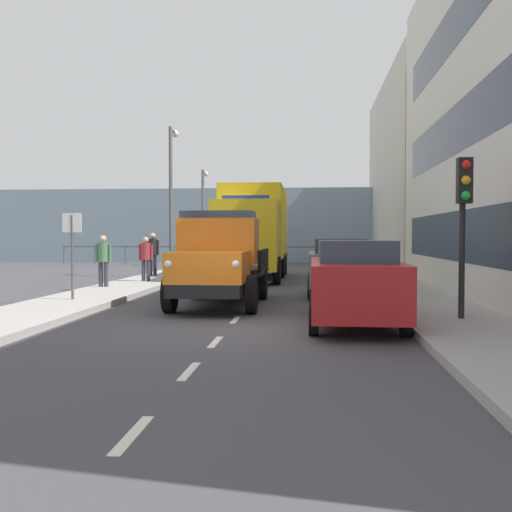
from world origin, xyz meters
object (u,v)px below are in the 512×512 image
object	(u,v)px
lorry_cargo_yellow	(253,229)
car_teal_oppositeside_0	(205,259)
car_red_kerbside_near	(354,281)
traffic_light_near	(464,202)
lamp_post_far	(203,207)
pedestrian_in_dark_coat	(103,257)
truck_vintage_orange	(219,261)
pedestrian_strolling	(153,250)
street_sign	(72,241)
lamp_post_promenade	(172,186)
pedestrian_by_lamp	(146,255)
car_grey_kerbside_1	(340,266)

from	to	relation	value
lorry_cargo_yellow	car_teal_oppositeside_0	xyz separation A→B (m)	(1.70, 1.88, -1.18)
car_red_kerbside_near	traffic_light_near	bearing A→B (deg)	-179.95
lorry_cargo_yellow	lamp_post_far	size ratio (longest dim) A/B	1.48
pedestrian_in_dark_coat	lamp_post_far	world-z (taller)	lamp_post_far
truck_vintage_orange	lamp_post_far	bearing A→B (deg)	-78.81
pedestrian_strolling	lamp_post_far	world-z (taller)	lamp_post_far
lorry_cargo_yellow	pedestrian_strolling	bearing A→B (deg)	6.93
truck_vintage_orange	street_sign	world-z (taller)	truck_vintage_orange
lamp_post_promenade	pedestrian_by_lamp	bearing A→B (deg)	90.41
car_teal_oppositeside_0	pedestrian_strolling	bearing A→B (deg)	-29.32
pedestrian_strolling	traffic_light_near	size ratio (longest dim) A/B	0.55
lamp_post_promenade	pedestrian_in_dark_coat	bearing A→B (deg)	84.17
car_grey_kerbside_1	pedestrian_by_lamp	xyz separation A→B (m)	(6.90, -3.31, 0.20)
truck_vintage_orange	lamp_post_far	size ratio (longest dim) A/B	1.02
car_grey_kerbside_1	car_teal_oppositeside_0	distance (m)	7.02
lamp_post_far	pedestrian_in_dark_coat	bearing A→B (deg)	88.43
truck_vintage_orange	car_teal_oppositeside_0	xyz separation A→B (m)	(1.77, -8.09, -0.28)
truck_vintage_orange	lorry_cargo_yellow	xyz separation A→B (m)	(0.07, -9.97, 0.90)
pedestrian_by_lamp	pedestrian_in_dark_coat	bearing A→B (deg)	73.72
lamp_post_promenade	truck_vintage_orange	bearing A→B (deg)	109.02
car_grey_kerbside_1	lamp_post_promenade	distance (m)	10.75
lorry_cargo_yellow	pedestrian_by_lamp	distance (m)	5.13
pedestrian_by_lamp	lamp_post_far	world-z (taller)	lamp_post_far
lorry_cargo_yellow	pedestrian_by_lamp	world-z (taller)	lorry_cargo_yellow
lorry_cargo_yellow	car_teal_oppositeside_0	size ratio (longest dim) A/B	1.99
traffic_light_near	lamp_post_far	bearing A→B (deg)	-67.88
car_grey_kerbside_1	pedestrian_in_dark_coat	size ratio (longest dim) A/B	2.28
truck_vintage_orange	traffic_light_near	distance (m)	6.21
truck_vintage_orange	street_sign	bearing A→B (deg)	-0.64
pedestrian_by_lamp	pedestrian_strolling	xyz separation A→B (m)	(0.53, -3.00, 0.10)
lorry_cargo_yellow	pedestrian_by_lamp	xyz separation A→B (m)	(3.62, 3.51, -0.98)
pedestrian_in_dark_coat	pedestrian_strolling	bearing A→B (deg)	-92.02
pedestrian_strolling	lamp_post_promenade	world-z (taller)	lamp_post_promenade
car_grey_kerbside_1	lamp_post_far	size ratio (longest dim) A/B	0.69
truck_vintage_orange	pedestrian_by_lamp	xyz separation A→B (m)	(3.69, -6.46, -0.08)
pedestrian_by_lamp	lamp_post_far	bearing A→B (deg)	-88.80
lorry_cargo_yellow	street_sign	xyz separation A→B (m)	(3.79, 9.93, -0.39)
pedestrian_by_lamp	truck_vintage_orange	bearing A→B (deg)	119.71
traffic_light_near	lamp_post_far	distance (m)	24.79
truck_vintage_orange	lamp_post_far	distance (m)	20.60
car_red_kerbside_near	traffic_light_near	xyz separation A→B (m)	(-2.14, -0.00, 1.58)
lorry_cargo_yellow	traffic_light_near	distance (m)	13.94
truck_vintage_orange	lamp_post_promenade	bearing A→B (deg)	-70.98
pedestrian_strolling	lamp_post_far	xyz separation A→B (m)	(-0.25, -10.62, 2.31)
street_sign	traffic_light_near	bearing A→B (deg)	162.47
street_sign	pedestrian_in_dark_coat	bearing A→B (deg)	-82.02
truck_vintage_orange	car_red_kerbside_near	xyz separation A→B (m)	(-3.21, 2.87, -0.28)
truck_vintage_orange	pedestrian_in_dark_coat	distance (m)	5.94
car_teal_oppositeside_0	pedestrian_strolling	world-z (taller)	pedestrian_strolling
car_red_kerbside_near	pedestrian_strolling	bearing A→B (deg)	-58.94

